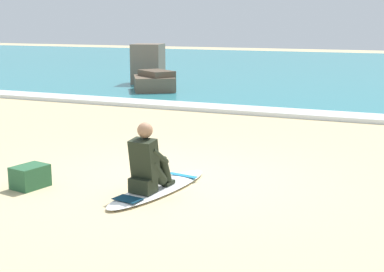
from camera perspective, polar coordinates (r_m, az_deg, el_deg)
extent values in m
plane|color=#CCB584|center=(8.17, -1.89, -4.65)|extent=(80.00, 80.00, 0.00)
cube|color=teal|center=(27.46, 16.30, 6.71)|extent=(80.00, 28.00, 0.10)
cube|color=white|center=(14.06, 9.21, 2.47)|extent=(80.00, 0.90, 0.11)
ellipsoid|color=white|center=(7.68, -3.48, -5.47)|extent=(0.86, 2.23, 0.07)
cube|color=#1E7FB7|center=(8.15, -0.97, -4.14)|extent=(0.49, 0.17, 0.01)
cube|color=#0A2C40|center=(7.15, -6.77, -6.57)|extent=(0.40, 0.29, 0.01)
cube|color=black|center=(7.36, -5.16, -5.14)|extent=(0.34, 0.29, 0.20)
cylinder|color=black|center=(7.52, -5.03, -3.57)|extent=(0.19, 0.42, 0.43)
cylinder|color=black|center=(7.70, -4.27, -3.42)|extent=(0.14, 0.27, 0.42)
cube|color=black|center=(7.82, -4.00, -4.67)|extent=(0.12, 0.23, 0.05)
cylinder|color=black|center=(7.42, -3.74, -3.78)|extent=(0.19, 0.42, 0.43)
cylinder|color=black|center=(7.58, -2.81, -3.65)|extent=(0.14, 0.27, 0.42)
cube|color=black|center=(7.69, -2.49, -4.93)|extent=(0.12, 0.23, 0.05)
cube|color=black|center=(7.30, -5.03, -2.43)|extent=(0.37, 0.32, 0.57)
sphere|color=#A37556|center=(7.24, -4.96, 0.61)|extent=(0.21, 0.21, 0.21)
cylinder|color=black|center=(7.49, -5.29, -1.87)|extent=(0.13, 0.40, 0.31)
cylinder|color=black|center=(7.34, -3.48, -2.12)|extent=(0.13, 0.40, 0.31)
cube|color=brown|center=(17.94, -3.74, 5.68)|extent=(1.45, 1.32, 0.76)
cube|color=brown|center=(17.94, -4.00, 5.37)|extent=(1.87, 1.95, 0.57)
cube|color=#756656|center=(20.06, -4.63, 7.44)|extent=(1.27, 1.31, 1.53)
cube|color=#285B38|center=(8.11, -16.64, -4.11)|extent=(0.44, 0.54, 0.32)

